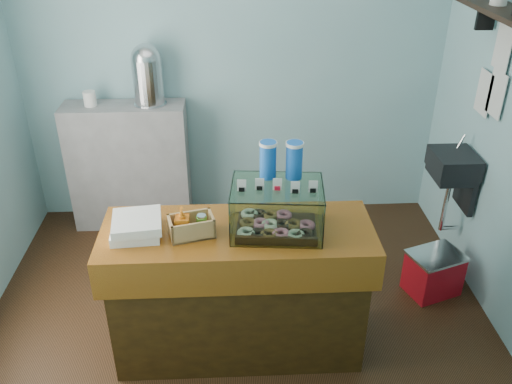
{
  "coord_description": "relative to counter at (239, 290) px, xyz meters",
  "views": [
    {
      "loc": [
        -0.02,
        -2.89,
        2.63
      ],
      "look_at": [
        0.11,
        -0.15,
        1.09
      ],
      "focal_mm": 38.0,
      "sensor_mm": 36.0,
      "label": 1
    }
  ],
  "objects": [
    {
      "name": "ground",
      "position": [
        0.0,
        0.25,
        -0.46
      ],
      "size": [
        3.5,
        3.5,
        0.0
      ],
      "primitive_type": "plane",
      "color": "black",
      "rests_on": "ground"
    },
    {
      "name": "pastry_boxes",
      "position": [
        -0.57,
        -0.01,
        0.5
      ],
      "size": [
        0.31,
        0.31,
        0.11
      ],
      "rotation": [
        0.0,
        0.0,
        0.07
      ],
      "color": "white",
      "rests_on": "counter"
    },
    {
      "name": "counter",
      "position": [
        0.0,
        0.0,
        0.0
      ],
      "size": [
        1.6,
        0.6,
        0.9
      ],
      "color": "#40280C",
      "rests_on": "ground"
    },
    {
      "name": "display_case",
      "position": [
        0.23,
        0.02,
        0.6
      ],
      "size": [
        0.55,
        0.43,
        0.5
      ],
      "rotation": [
        0.0,
        0.0,
        -0.09
      ],
      "color": "black",
      "rests_on": "counter"
    },
    {
      "name": "room_shell",
      "position": [
        0.03,
        0.26,
        1.25
      ],
      "size": [
        3.54,
        3.04,
        2.82
      ],
      "color": "#7DADB6",
      "rests_on": "ground"
    },
    {
      "name": "back_shelf",
      "position": [
        -0.9,
        1.57,
        0.09
      ],
      "size": [
        1.0,
        0.32,
        1.1
      ],
      "primitive_type": "cube",
      "color": "gray",
      "rests_on": "ground"
    },
    {
      "name": "red_cooler",
      "position": [
        1.44,
        0.47,
        -0.29
      ],
      "size": [
        0.45,
        0.4,
        0.33
      ],
      "rotation": [
        0.0,
        0.0,
        0.35
      ],
      "color": "red",
      "rests_on": "ground"
    },
    {
      "name": "coffee_urn",
      "position": [
        -0.67,
        1.59,
        0.9
      ],
      "size": [
        0.27,
        0.27,
        0.49
      ],
      "color": "silver",
      "rests_on": "back_shelf"
    },
    {
      "name": "condiment_crate",
      "position": [
        -0.27,
        -0.04,
        0.51
      ],
      "size": [
        0.28,
        0.21,
        0.19
      ],
      "rotation": [
        0.0,
        0.0,
        0.25
      ],
      "color": "tan",
      "rests_on": "counter"
    }
  ]
}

